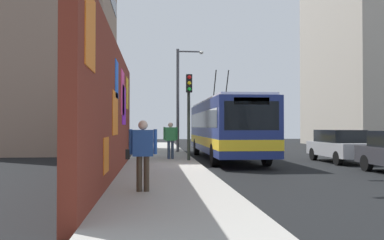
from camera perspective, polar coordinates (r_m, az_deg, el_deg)
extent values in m
plane|color=black|center=(17.65, 1.19, -6.57)|extent=(80.00, 80.00, 0.00)
cube|color=#9E9B93|center=(17.53, -4.04, -6.36)|extent=(48.00, 3.20, 0.15)
cube|color=maroon|center=(13.70, -10.97, 1.12)|extent=(14.36, 0.30, 4.44)
cube|color=#F2338C|center=(15.97, -9.61, 3.73)|extent=(1.51, 0.02, 1.69)
cube|color=orange|center=(10.42, -11.85, -4.81)|extent=(1.10, 0.02, 0.88)
cube|color=blue|center=(13.40, -10.42, 5.57)|extent=(1.04, 0.02, 1.21)
cube|color=orange|center=(12.83, -10.62, 0.91)|extent=(1.74, 0.02, 1.33)
cube|color=yellow|center=(18.82, -8.99, 3.65)|extent=(1.36, 0.02, 1.40)
cube|color=orange|center=(7.97, -13.94, 11.94)|extent=(1.20, 0.02, 1.41)
cube|color=#8C19D8|center=(16.69, -9.43, 2.01)|extent=(1.88, 0.02, 1.54)
cube|color=gray|center=(30.16, -19.55, 12.67)|extent=(9.21, 8.56, 17.61)
cube|color=black|center=(28.70, -11.21, 4.41)|extent=(7.83, 0.04, 1.10)
cube|color=black|center=(29.17, -11.19, 10.68)|extent=(7.83, 0.04, 1.10)
cube|color=#B2A899|center=(40.60, 22.78, 7.81)|extent=(12.93, 7.16, 15.72)
cube|color=navy|center=(21.68, 4.72, -0.97)|extent=(11.40, 2.57, 2.54)
cube|color=silver|center=(21.72, 4.71, 2.54)|extent=(10.94, 2.37, 0.12)
cube|color=yellow|center=(21.69, 4.72, -2.87)|extent=(11.42, 2.59, 0.44)
cube|color=black|center=(16.13, 8.29, 0.60)|extent=(0.04, 2.19, 1.14)
cube|color=black|center=(21.69, 4.72, 0.03)|extent=(10.49, 2.60, 0.81)
cube|color=orange|center=(16.16, 8.28, 2.64)|extent=(0.06, 1.41, 0.28)
cylinder|color=black|center=(23.53, 4.81, 4.32)|extent=(1.43, 0.06, 2.00)
cylinder|color=black|center=(23.41, 3.12, 4.35)|extent=(1.43, 0.06, 2.00)
cylinder|color=black|center=(18.43, 10.33, -4.76)|extent=(1.00, 0.28, 1.00)
cylinder|color=black|center=(17.93, 3.12, -4.88)|extent=(1.00, 0.28, 1.00)
cylinder|color=black|center=(25.51, 5.85, -3.71)|extent=(1.00, 0.28, 1.00)
cylinder|color=black|center=(25.16, 0.63, -3.75)|extent=(1.00, 0.28, 1.00)
cylinder|color=black|center=(17.39, 23.10, -5.52)|extent=(0.64, 0.22, 0.64)
cube|color=#B7B7BC|center=(21.14, 19.88, -3.82)|extent=(4.25, 1.72, 0.66)
cube|color=black|center=(21.20, 19.78, -2.11)|extent=(2.55, 1.55, 0.60)
cylinder|color=black|center=(20.27, 23.55, -4.86)|extent=(0.64, 0.22, 0.64)
cylinder|color=black|center=(19.57, 19.63, -5.03)|extent=(0.64, 0.22, 0.64)
cylinder|color=black|center=(22.75, 20.11, -4.44)|extent=(0.64, 0.22, 0.64)
cylinder|color=black|center=(22.14, 16.54, -4.56)|extent=(0.64, 0.22, 0.64)
cylinder|color=#2D3F59|center=(20.32, -2.74, -4.15)|extent=(0.14, 0.14, 0.89)
cylinder|color=#2D3F59|center=(20.31, -3.26, -4.15)|extent=(0.14, 0.14, 0.89)
cube|color=#338C4C|center=(20.29, -3.00, -1.96)|extent=(0.22, 0.52, 0.67)
cylinder|color=#338C4C|center=(20.30, -2.13, -1.87)|extent=(0.09, 0.09, 0.63)
cylinder|color=#338C4C|center=(20.28, -3.87, -1.87)|extent=(0.09, 0.09, 0.63)
sphere|color=beige|center=(20.28, -3.00, -0.68)|extent=(0.24, 0.24, 0.24)
cylinder|color=#3F3326|center=(10.17, -6.35, -7.44)|extent=(0.14, 0.14, 0.86)
cylinder|color=#3F3326|center=(10.17, -7.34, -7.44)|extent=(0.14, 0.14, 0.86)
cube|color=#264C99|center=(10.11, -6.84, -3.20)|extent=(0.22, 0.50, 0.64)
cylinder|color=#264C99|center=(10.11, -5.13, -3.02)|extent=(0.09, 0.09, 0.61)
cylinder|color=#264C99|center=(10.12, -8.54, -3.01)|extent=(0.09, 0.09, 0.61)
sphere|color=beige|center=(10.10, -6.83, -0.71)|extent=(0.23, 0.23, 0.23)
cube|color=black|center=(10.14, -8.94, -4.73)|extent=(0.14, 0.10, 0.24)
cylinder|color=#2D382D|center=(19.32, -0.46, 0.38)|extent=(0.14, 0.14, 4.06)
cube|color=black|center=(19.21, -0.41, 5.12)|extent=(0.20, 0.28, 0.84)
sphere|color=red|center=(19.13, -0.38, 5.98)|extent=(0.18, 0.18, 0.18)
sphere|color=yellow|center=(19.10, -0.38, 5.15)|extent=(0.18, 0.18, 0.18)
sphere|color=green|center=(19.07, -0.38, 4.31)|extent=(0.18, 0.18, 0.18)
cylinder|color=#4C4C51|center=(26.12, -1.99, 2.77)|extent=(0.18, 0.18, 6.54)
cylinder|color=#4C4C51|center=(26.56, -0.32, 9.49)|extent=(0.10, 1.52, 0.10)
ellipsoid|color=silver|center=(26.63, 1.33, 9.36)|extent=(0.44, 0.28, 0.20)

